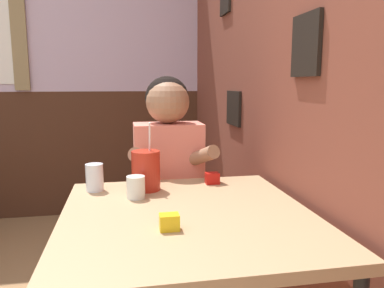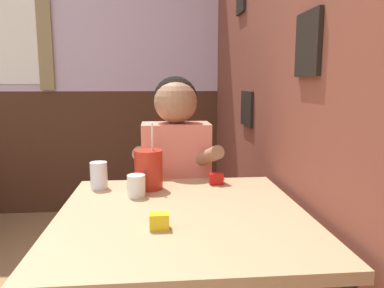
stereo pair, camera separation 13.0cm
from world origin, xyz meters
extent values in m
cube|color=brown|center=(1.44, 1.29, 1.35)|extent=(0.06, 4.59, 2.70)
cube|color=black|center=(1.40, 0.52, 1.31)|extent=(0.02, 0.20, 0.23)
cube|color=black|center=(1.40, 1.41, 1.02)|extent=(0.02, 0.25, 0.21)
cube|color=#472819|center=(0.00, 2.62, 0.55)|extent=(5.83, 0.06, 1.10)
cube|color=#937F56|center=(-0.08, 2.57, 1.55)|extent=(0.12, 0.02, 0.87)
cube|color=tan|center=(0.95, 0.44, 0.71)|extent=(0.86, 0.91, 0.04)
cylinder|color=black|center=(0.56, 0.85, 0.35)|extent=(0.04, 0.04, 0.69)
cylinder|color=black|center=(1.34, 0.85, 0.35)|extent=(0.04, 0.04, 0.69)
cube|color=#EA7F6B|center=(0.96, 1.06, 0.23)|extent=(0.31, 0.20, 0.45)
cube|color=#EA7F6B|center=(0.96, 1.06, 0.71)|extent=(0.34, 0.20, 0.52)
sphere|color=black|center=(0.96, 1.08, 1.10)|extent=(0.22, 0.22, 0.22)
sphere|color=#9E7051|center=(0.96, 1.06, 1.08)|extent=(0.21, 0.21, 0.21)
cylinder|color=#9E7051|center=(0.82, 0.92, 0.83)|extent=(0.14, 0.27, 0.15)
cylinder|color=#9E7051|center=(1.09, 0.92, 0.83)|extent=(0.14, 0.27, 0.15)
cylinder|color=#B22819|center=(0.83, 0.74, 0.81)|extent=(0.12, 0.12, 0.17)
cylinder|color=white|center=(0.84, 0.74, 0.95)|extent=(0.01, 0.04, 0.14)
cylinder|color=silver|center=(0.62, 0.77, 0.79)|extent=(0.07, 0.07, 0.11)
cylinder|color=silver|center=(0.78, 0.64, 0.77)|extent=(0.07, 0.07, 0.09)
cube|color=#B7140F|center=(1.12, 0.79, 0.76)|extent=(0.06, 0.04, 0.05)
cube|color=yellow|center=(0.87, 0.29, 0.76)|extent=(0.06, 0.04, 0.05)
camera|label=1|loc=(0.74, -0.79, 1.18)|focal=35.00mm
camera|label=2|loc=(0.87, -0.80, 1.18)|focal=35.00mm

